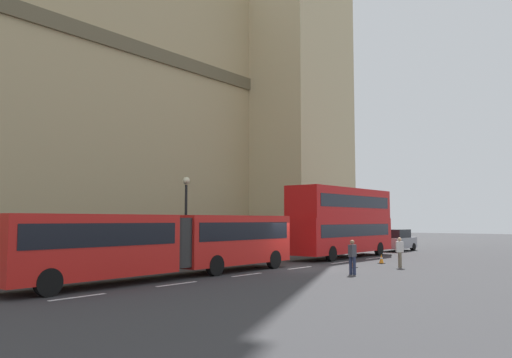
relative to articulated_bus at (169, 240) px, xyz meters
name	(u,v)px	position (x,y,z in m)	size (l,w,h in m)	color
ground_plane	(296,268)	(7.58, -1.99, -1.74)	(160.00, 160.00, 0.00)	#333335
lane_centre_marking	(275,271)	(5.61, -1.99, -1.74)	(25.20, 0.16, 0.01)	silver
articulated_bus	(169,240)	(0.00, 0.00, 0.00)	(16.05, 2.54, 2.90)	red
double_decker_bus	(342,219)	(16.37, 0.00, 0.97)	(10.99, 2.54, 4.90)	red
sedan_lead	(397,240)	(26.01, 0.04, -0.83)	(4.40, 1.86, 1.85)	gray
traffic_cone_west	(353,263)	(9.90, -4.28, -1.46)	(0.36, 0.36, 0.58)	black
traffic_cone_middle	(381,259)	(13.41, -4.33, -1.46)	(0.36, 0.36, 0.58)	black
street_lamp	(186,214)	(5.36, 4.51, 1.31)	(0.44, 0.44, 5.27)	black
pedestrian_near_cones	(352,256)	(6.65, -5.95, -0.83)	(0.42, 0.36, 1.69)	#262D4C
pedestrian_by_kerb	(400,251)	(11.50, -6.33, -0.83)	(0.43, 0.47, 1.69)	#726651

